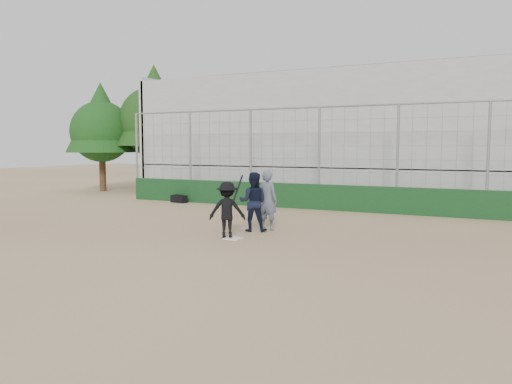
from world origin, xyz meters
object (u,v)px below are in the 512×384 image
at_px(batter_at_plate, 227,210).
at_px(equipment_bag, 179,199).
at_px(umpire, 268,203).
at_px(catcher_crouched, 253,212).

bearing_deg(batter_at_plate, equipment_bag, 133.26).
distance_m(umpire, equipment_bag, 8.20).
height_order(umpire, equipment_bag, umpire).
xyz_separation_m(catcher_crouched, umpire, (0.26, 0.43, 0.22)).
height_order(batter_at_plate, catcher_crouched, batter_at_plate).
distance_m(batter_at_plate, equipment_bag, 9.00).
height_order(batter_at_plate, equipment_bag, batter_at_plate).
bearing_deg(catcher_crouched, batter_at_plate, -97.26).
bearing_deg(umpire, batter_at_plate, 86.57).
distance_m(catcher_crouched, equipment_bag, 8.24).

